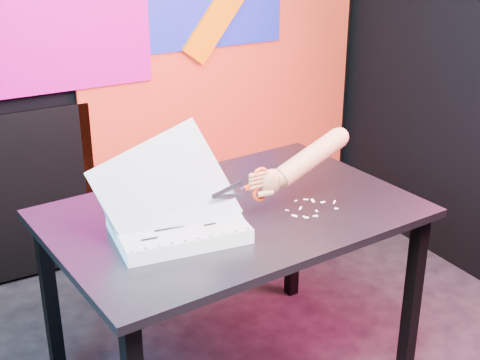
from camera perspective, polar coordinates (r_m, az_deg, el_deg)
room at (r=1.93m, az=2.19°, el=9.95°), size 3.01×3.01×2.71m
backdrop at (r=3.34m, az=-10.32°, el=8.24°), size 2.88×0.05×2.08m
work_table at (r=2.44m, az=-0.64°, el=-4.31°), size 1.35×0.96×0.75m
printout_stack at (r=2.22m, az=-5.38°, el=-3.86°), size 0.49×0.35×0.38m
scissors at (r=2.27m, az=1.41°, el=-0.46°), size 0.23×0.02×0.13m
hand_forearm at (r=2.36m, az=5.52°, el=1.64°), size 0.41×0.09×0.19m
paper_clippings at (r=2.43m, az=6.08°, el=-2.40°), size 0.21×0.16×0.00m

